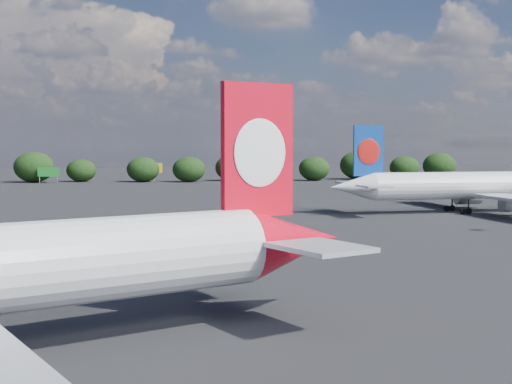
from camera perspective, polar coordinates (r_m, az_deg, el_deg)
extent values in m
plane|color=black|center=(95.32, -14.21, -2.99)|extent=(500.00, 500.00, 0.00)
cone|color=red|center=(47.39, 2.99, -3.95)|extent=(8.84, 7.44, 4.73)
cube|color=red|center=(45.32, 0.14, 3.37)|extent=(4.92, 2.59, 8.51)
ellipsoid|color=white|center=(45.09, 0.34, 3.15)|extent=(3.69, 1.82, 4.35)
ellipsoid|color=white|center=(45.56, -0.06, 3.16)|extent=(3.69, 1.82, 4.35)
cube|color=#A9ACB1|center=(42.12, 5.15, -4.42)|extent=(6.22, 6.92, 0.28)
cube|color=#A9ACB1|center=(50.57, -2.25, -3.02)|extent=(6.22, 6.92, 0.28)
cylinder|color=black|center=(37.58, -18.49, -12.79)|extent=(1.12, 0.82, 1.04)
cylinder|color=silver|center=(121.43, 16.78, 0.52)|extent=(34.03, 6.53, 4.45)
cone|color=silver|center=(112.82, 7.68, 0.41)|extent=(7.38, 4.88, 4.45)
cube|color=#0D3B92|center=(113.58, 8.98, 3.29)|extent=(4.91, 0.75, 8.01)
ellipsoid|color=red|center=(113.33, 9.02, 3.21)|extent=(3.74, 0.41, 4.09)
ellipsoid|color=red|center=(113.83, 8.93, 3.21)|extent=(3.74, 0.41, 4.09)
cube|color=#A9ACB1|center=(108.88, 9.46, 0.45)|extent=(4.33, 5.58, 0.27)
cube|color=#A9ACB1|center=(118.00, 7.67, 0.73)|extent=(4.33, 5.58, 0.27)
cube|color=#A9ACB1|center=(132.52, 14.99, 0.20)|extent=(6.87, 18.12, 0.49)
cylinder|color=#A9ACB1|center=(129.53, 16.59, -0.42)|extent=(4.59, 2.67, 2.40)
cube|color=#A9ACB1|center=(129.49, 16.59, -0.15)|extent=(1.97, 0.39, 1.07)
cylinder|color=black|center=(118.46, 16.63, -1.07)|extent=(0.26, 0.26, 2.22)
cylinder|color=black|center=(118.53, 16.63, -1.47)|extent=(1.00, 0.46, 0.98)
cylinder|color=black|center=(118.06, 16.21, -1.49)|extent=(1.00, 0.46, 0.98)
cylinder|color=black|center=(123.13, 15.42, -0.86)|extent=(0.26, 0.26, 2.22)
cylinder|color=black|center=(123.20, 15.42, -1.26)|extent=(1.00, 0.46, 0.98)
cylinder|color=black|center=(122.74, 15.01, -1.27)|extent=(1.00, 0.46, 0.98)
cube|color=#166E21|center=(212.10, -16.27, 1.54)|extent=(6.00, 0.30, 2.60)
cylinder|color=gray|center=(212.53, -16.93, 0.94)|extent=(0.20, 0.20, 2.00)
cylinder|color=gray|center=(211.90, -15.59, 0.96)|extent=(0.20, 0.20, 2.00)
cube|color=gold|center=(216.42, -8.17, 1.91)|extent=(5.00, 0.30, 3.00)
cylinder|color=gray|center=(216.53, -8.16, 1.19)|extent=(0.30, 0.30, 2.50)
ellipsoid|color=black|center=(217.95, -17.35, 1.92)|extent=(11.63, 9.84, 8.95)
ellipsoid|color=black|center=(217.74, -13.81, 1.69)|extent=(8.76, 7.41, 6.74)
ellipsoid|color=black|center=(213.12, -9.02, 1.80)|extent=(9.63, 8.15, 7.41)
ellipsoid|color=black|center=(210.98, -5.39, 1.82)|extent=(9.71, 8.22, 7.47)
ellipsoid|color=black|center=(217.21, -1.92, 1.96)|extent=(10.41, 8.81, 8.01)
ellipsoid|color=black|center=(218.79, 0.94, 2.00)|extent=(10.68, 9.04, 8.22)
ellipsoid|color=black|center=(218.72, 4.68, 1.88)|extent=(9.63, 8.15, 7.41)
ellipsoid|color=black|center=(228.22, 8.18, 2.15)|extent=(11.80, 9.98, 9.08)
ellipsoid|color=black|center=(232.04, 11.80, 1.93)|extent=(9.64, 8.16, 7.42)
ellipsoid|color=black|center=(237.91, 14.47, 2.05)|extent=(10.93, 9.25, 8.41)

